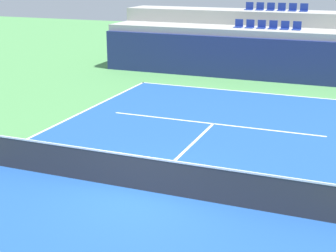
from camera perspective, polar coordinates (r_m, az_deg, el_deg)
name	(u,v)px	position (r m, az deg, el deg)	size (l,w,h in m)	color
ground_plane	(143,191)	(13.28, -2.82, -7.42)	(80.00, 80.00, 0.00)	#4C8C4C
court_surface	(143,191)	(13.28, -2.82, -7.40)	(11.00, 24.00, 0.01)	#1E4C99
baseline_far	(247,92)	(24.10, 9.02, 3.90)	(11.00, 0.10, 0.00)	white
service_line_far	(213,124)	(18.90, 5.21, 0.26)	(8.26, 0.10, 0.00)	white
centre_service_line	(185,151)	(16.02, 1.91, -2.89)	(0.10, 6.40, 0.00)	white
back_wall	(260,60)	(26.51, 10.48, 7.47)	(17.80, 0.30, 2.21)	navy
stands_tier_lower	(265,53)	(27.79, 11.07, 8.25)	(17.80, 2.40, 2.55)	#9E9E99
stands_tier_upper	(274,40)	(30.07, 12.01, 9.63)	(17.80, 2.40, 3.32)	#9E9E99
seating_row_lower	(267,26)	(27.70, 11.28, 11.14)	(3.56, 0.44, 0.44)	navy
seating_row_upper	(276,8)	(29.99, 12.26, 13.03)	(3.56, 0.44, 0.44)	navy
tennis_net	(143,173)	(13.08, -2.86, -5.39)	(11.08, 0.08, 1.07)	black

